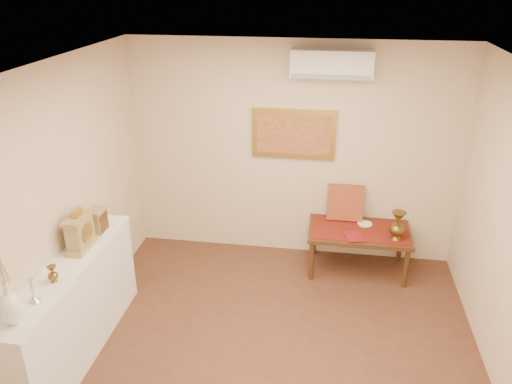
% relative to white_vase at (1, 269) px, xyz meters
% --- Properties ---
extents(floor, '(4.50, 4.50, 0.00)m').
position_rel_white_vase_xyz_m(floor, '(1.82, 0.80, -1.45)').
color(floor, brown).
rests_on(floor, ground).
extents(ceiling, '(4.50, 4.50, 0.00)m').
position_rel_white_vase_xyz_m(ceiling, '(1.82, 0.80, 1.25)').
color(ceiling, white).
rests_on(ceiling, ground).
extents(wall_back, '(4.00, 0.02, 2.70)m').
position_rel_white_vase_xyz_m(wall_back, '(1.82, 3.05, -0.10)').
color(wall_back, beige).
rests_on(wall_back, ground).
extents(wall_left, '(0.02, 4.50, 2.70)m').
position_rel_white_vase_xyz_m(wall_left, '(-0.18, 0.80, -0.10)').
color(wall_left, beige).
rests_on(wall_left, ground).
extents(white_vase, '(0.18, 0.18, 0.95)m').
position_rel_white_vase_xyz_m(white_vase, '(0.00, 0.00, 0.00)').
color(white_vase, white).
rests_on(white_vase, display_ledge).
extents(candlestick, '(0.10, 0.10, 0.21)m').
position_rel_white_vase_xyz_m(candlestick, '(-0.00, 0.27, -0.37)').
color(candlestick, silver).
rests_on(candlestick, display_ledge).
extents(brass_urn_small, '(0.09, 0.09, 0.20)m').
position_rel_white_vase_xyz_m(brass_urn_small, '(0.02, 0.55, -0.37)').
color(brass_urn_small, brown).
rests_on(brass_urn_small, display_ledge).
extents(table_cloth, '(1.14, 0.59, 0.01)m').
position_rel_white_vase_xyz_m(table_cloth, '(2.67, 2.68, -0.90)').
color(table_cloth, maroon).
rests_on(table_cloth, low_table).
extents(brass_urn_tall, '(0.18, 0.18, 0.42)m').
position_rel_white_vase_xyz_m(brass_urn_tall, '(3.07, 2.52, -0.69)').
color(brass_urn_tall, brown).
rests_on(brass_urn_tall, table_cloth).
extents(plate, '(0.18, 0.18, 0.01)m').
position_rel_white_vase_xyz_m(plate, '(2.74, 2.82, -0.89)').
color(plate, white).
rests_on(plate, table_cloth).
extents(menu, '(0.24, 0.29, 0.01)m').
position_rel_white_vase_xyz_m(menu, '(2.59, 2.48, -0.89)').
color(menu, maroon).
rests_on(menu, table_cloth).
extents(cushion, '(0.44, 0.19, 0.45)m').
position_rel_white_vase_xyz_m(cushion, '(2.49, 2.94, -0.68)').
color(cushion, maroon).
rests_on(cushion, table_cloth).
extents(display_ledge, '(0.37, 2.02, 0.98)m').
position_rel_white_vase_xyz_m(display_ledge, '(-0.01, 0.80, -0.96)').
color(display_ledge, white).
rests_on(display_ledge, floor).
extents(mantel_clock, '(0.17, 0.36, 0.41)m').
position_rel_white_vase_xyz_m(mantel_clock, '(-0.00, 1.10, -0.30)').
color(mantel_clock, '#9F8752').
rests_on(mantel_clock, display_ledge).
extents(wooden_chest, '(0.16, 0.21, 0.24)m').
position_rel_white_vase_xyz_m(wooden_chest, '(-0.00, 1.44, -0.35)').
color(wooden_chest, '#9F8752').
rests_on(wooden_chest, display_ledge).
extents(low_table, '(1.20, 0.70, 0.55)m').
position_rel_white_vase_xyz_m(low_table, '(2.67, 2.68, -0.97)').
color(low_table, '#452814').
rests_on(low_table, floor).
extents(painting, '(1.00, 0.06, 0.60)m').
position_rel_white_vase_xyz_m(painting, '(1.82, 3.02, 0.15)').
color(painting, '#B6953A').
rests_on(painting, wall_back).
extents(ac_unit, '(0.90, 0.25, 0.30)m').
position_rel_white_vase_xyz_m(ac_unit, '(2.22, 2.92, 0.99)').
color(ac_unit, white).
rests_on(ac_unit, wall_back).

